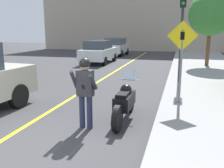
% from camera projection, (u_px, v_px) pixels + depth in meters
% --- Properties ---
extents(ground_plane, '(80.00, 80.00, 0.00)m').
position_uv_depth(ground_plane, '(17.00, 150.00, 5.15)').
color(ground_plane, '#38383A').
extents(road_center_line, '(0.12, 36.00, 0.01)m').
position_uv_depth(road_center_line, '(91.00, 86.00, 10.96)').
color(road_center_line, yellow).
rests_on(road_center_line, ground).
extents(building_backdrop, '(28.00, 1.20, 9.56)m').
position_uv_depth(building_backdrop, '(155.00, 9.00, 28.64)').
color(building_backdrop, '#B2A38E').
rests_on(building_backdrop, ground).
extents(motorcycle, '(0.62, 2.26, 1.32)m').
position_uv_depth(motorcycle, '(125.00, 102.00, 6.74)').
color(motorcycle, black).
rests_on(motorcycle, ground).
extents(person_biker, '(0.59, 0.48, 1.77)m').
position_uv_depth(person_biker, '(85.00, 86.00, 6.08)').
color(person_biker, '#282D4C').
rests_on(person_biker, ground).
extents(crossing_sign, '(0.91, 0.08, 2.56)m').
position_uv_depth(crossing_sign, '(181.00, 54.00, 7.64)').
color(crossing_sign, slate).
rests_on(crossing_sign, sidewalk_curb).
extents(traffic_light, '(0.26, 0.30, 3.97)m').
position_uv_depth(traffic_light, '(182.00, 19.00, 10.65)').
color(traffic_light, '#2D2D30').
rests_on(traffic_light, sidewalk_curb).
extents(street_tree, '(2.72, 2.72, 4.63)m').
position_uv_depth(street_tree, '(211.00, 14.00, 15.64)').
color(street_tree, brown).
rests_on(street_tree, sidewalk_curb).
extents(parked_car_white, '(1.88, 4.20, 1.68)m').
position_uv_depth(parked_car_white, '(99.00, 52.00, 18.61)').
color(parked_car_white, black).
rests_on(parked_car_white, ground).
extents(parked_car_silver, '(1.88, 4.20, 1.68)m').
position_uv_depth(parked_car_silver, '(116.00, 47.00, 24.24)').
color(parked_car_silver, black).
rests_on(parked_car_silver, ground).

